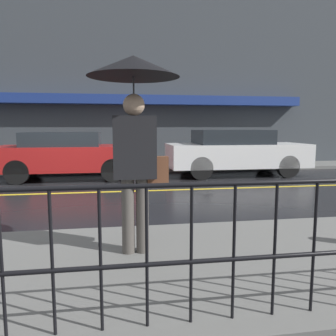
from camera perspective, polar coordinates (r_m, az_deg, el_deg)
ground_plane at (r=8.17m, az=-16.49°, el=-4.20°), size 80.00×80.00×0.00m
sidewalk_near at (r=3.83m, az=-25.96°, el=-16.76°), size 28.00×2.72×0.11m
sidewalk_far at (r=12.21m, az=-13.98°, el=-0.19°), size 28.00×1.76×0.11m
lane_marking at (r=8.17m, az=-16.49°, el=-4.17°), size 25.20×0.12×0.01m
building_storefront at (r=13.25m, az=-14.03°, el=14.78°), size 28.00×0.85×6.85m
pedestrian at (r=3.70m, az=-5.88°, el=10.96°), size 1.02×1.02×2.22m
car_red at (r=10.33m, az=-17.01°, el=2.25°), size 4.20×1.74×1.42m
car_white at (r=10.91m, az=11.67°, el=2.81°), size 4.48×1.77×1.48m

